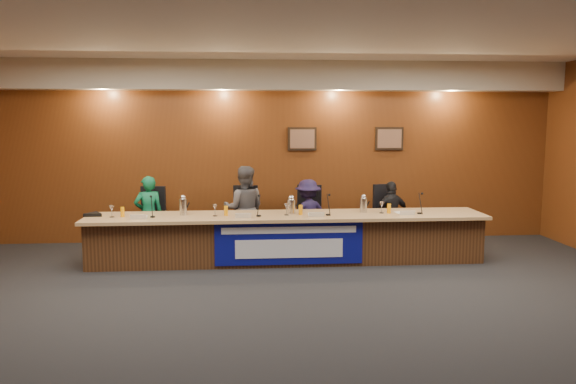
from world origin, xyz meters
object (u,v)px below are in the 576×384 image
object	(u,v)px
panelist_b	(244,209)
panelist_a	(149,215)
office_chair_c	(307,221)
speakerphone	(94,214)
office_chair_b	(244,222)
office_chair_a	(150,223)
carafe_left	(183,207)
carafe_right	(363,205)
panelist_d	(392,215)
carafe_mid	(291,206)
office_chair_d	(390,220)
banner	(289,243)
dais_body	(287,239)
panelist_c	(308,215)

from	to	relation	value
panelist_b	panelist_a	bearing A→B (deg)	3.83
office_chair_c	speakerphone	size ratio (longest dim) A/B	1.50
speakerphone	office_chair_c	bearing A→B (deg)	13.54
office_chair_b	speakerphone	xyz separation A→B (m)	(-2.27, -0.81, 0.30)
office_chair_a	carafe_left	distance (m)	1.12
panelist_b	office_chair_b	bearing A→B (deg)	-86.17
office_chair_b	office_chair_c	xyz separation A→B (m)	(1.07, 0.00, 0.00)
carafe_right	panelist_b	bearing A→B (deg)	159.62
panelist_d	carafe_mid	world-z (taller)	panelist_d
office_chair_d	office_chair_b	bearing A→B (deg)	164.53
banner	speakerphone	bearing A→B (deg)	171.11
banner	office_chair_a	distance (m)	2.57
panelist_b	office_chair_d	world-z (taller)	panelist_b
dais_body	office_chair_b	world-z (taller)	dais_body
panelist_a	carafe_right	size ratio (longest dim) A/B	5.67
banner	office_chair_b	world-z (taller)	banner
office_chair_a	carafe_right	world-z (taller)	carafe_right
panelist_c	carafe_right	bearing A→B (deg)	116.27
banner	office_chair_a	xyz separation A→B (m)	(-2.23, 1.26, 0.10)
speakerphone	carafe_left	bearing A→B (deg)	-0.98
panelist_d	panelist_c	bearing A→B (deg)	-15.78
panelist_d	office_chair_c	size ratio (longest dim) A/B	2.41
banner	carafe_mid	world-z (taller)	carafe_mid
dais_body	panelist_b	distance (m)	1.06
panelist_c	office_chair_d	xyz separation A→B (m)	(1.44, 0.10, -0.12)
dais_body	panelist_d	world-z (taller)	panelist_d
banner	office_chair_d	size ratio (longest dim) A/B	4.58
carafe_left	carafe_right	xyz separation A→B (m)	(2.80, 0.03, -0.01)
office_chair_d	panelist_a	bearing A→B (deg)	165.93
panelist_b	office_chair_c	distance (m)	1.10
dais_body	office_chair_a	xyz separation A→B (m)	(-2.23, 0.85, 0.13)
carafe_mid	carafe_left	bearing A→B (deg)	-179.40
carafe_left	panelist_a	bearing A→B (deg)	131.51
banner	panelist_b	xyz separation A→B (m)	(-0.66, 1.16, 0.34)
dais_body	carafe_mid	bearing A→B (deg)	27.85
dais_body	office_chair_d	bearing A→B (deg)	24.59
carafe_left	office_chair_a	bearing A→B (deg)	127.89
panelist_d	office_chair_b	size ratio (longest dim) A/B	2.41
panelist_a	panelist_d	xyz separation A→B (m)	(4.09, 0.00, -0.06)
panelist_c	carafe_mid	distance (m)	0.83
office_chair_d	carafe_right	xyz separation A→B (m)	(-0.64, -0.79, 0.38)
panelist_b	office_chair_a	bearing A→B (deg)	0.19
office_chair_b	panelist_c	bearing A→B (deg)	1.96
speakerphone	panelist_b	bearing A→B (deg)	17.25
banner	carafe_left	distance (m)	1.72
panelist_d	dais_body	bearing A→B (deg)	6.20
panelist_c	carafe_left	bearing A→B (deg)	-2.65
office_chair_b	speakerphone	distance (m)	2.43
banner	office_chair_c	xyz separation A→B (m)	(0.41, 1.26, 0.10)
panelist_d	office_chair_c	world-z (taller)	panelist_d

